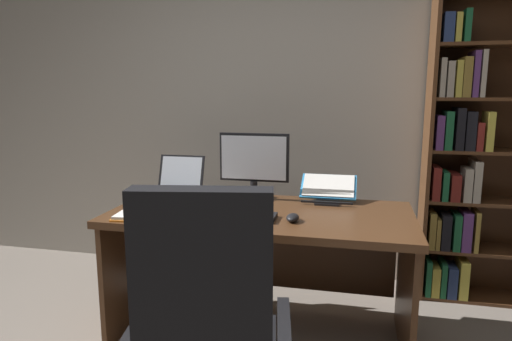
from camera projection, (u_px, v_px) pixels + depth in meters
The scene contains 11 objects.
wall_back at pixel (303, 100), 3.32m from camera, with size 5.67×0.12×2.65m, color #B2ADA3.
desk at pixel (264, 241), 2.58m from camera, with size 1.65×0.78×0.74m.
bookshelf at pixel (474, 159), 2.92m from camera, with size 0.79×0.29×2.02m.
monitor at pixel (254, 167), 2.72m from camera, with size 0.43×0.16×0.40m.
laptop at pixel (176, 186), 2.86m from camera, with size 0.31×0.31×0.23m.
keyboard at pixel (236, 216), 2.34m from camera, with size 0.42×0.15×0.02m, color black.
computer_mouse at pixel (293, 218), 2.27m from camera, with size 0.06×0.10×0.04m, color black.
reading_stand_with_book at pixel (328, 189), 2.69m from camera, with size 0.33×0.25×0.14m.
open_binder at pixel (160, 214), 2.38m from camera, with size 0.46×0.32×0.02m.
notepad at pixel (209, 204), 2.61m from camera, with size 0.15×0.21×0.01m, color white.
pen at pixel (212, 202), 2.60m from camera, with size 0.01×0.01×0.14m, color navy.
Camera 1 is at (0.40, -1.14, 1.40)m, focal length 31.40 mm.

